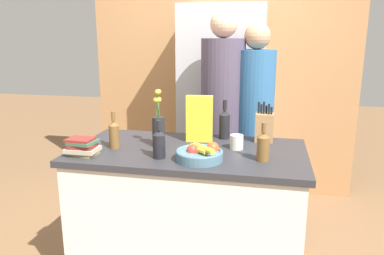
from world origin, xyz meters
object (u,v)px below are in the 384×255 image
refrigerator (222,108)px  person_in_blue (254,119)px  knife_block (264,127)px  coffee_mug (237,142)px  bottle_oil (224,123)px  person_at_sink (222,112)px  cereal_box (199,119)px  bottle_vinegar (159,143)px  bottle_wine (263,146)px  flower_vase (158,127)px  fruit_bowl (200,153)px  book_stack (83,147)px  bottle_water (114,134)px

refrigerator → person_in_blue: (0.33, -0.57, 0.03)m
knife_block → coffee_mug: bearing=-127.9°
bottle_oil → person_at_sink: (-0.06, 0.37, 0.01)m
cereal_box → bottle_vinegar: cereal_box is taller
bottle_vinegar → bottle_wine: 0.61m
flower_vase → bottle_oil: (0.40, 0.27, -0.02)m
person_at_sink → knife_block: bearing=-69.1°
fruit_bowl → person_at_sink: person_at_sink is taller
knife_block → bottle_vinegar: knife_block is taller
cereal_box → book_stack: cereal_box is taller
cereal_box → bottle_oil: size_ratio=1.15×
coffee_mug → bottle_vinegar: bearing=-147.5°
refrigerator → bottle_wine: bearing=-73.4°
knife_block → coffee_mug: size_ratio=2.27×
refrigerator → person_at_sink: 0.59m
refrigerator → book_stack: size_ratio=10.03×
fruit_bowl → knife_block: (0.36, 0.48, 0.06)m
knife_block → cereal_box: bearing=-168.4°
knife_block → bottle_wine: 0.42m
refrigerator → flower_vase: refrigerator is taller
bottle_water → fruit_bowl: bearing=-11.9°
book_stack → refrigerator: bearing=66.2°
fruit_bowl → bottle_vinegar: size_ratio=1.21×
coffee_mug → knife_block: bearing=52.1°
person_in_blue → bottle_water: bearing=-135.0°
flower_vase → bottle_vinegar: flower_vase is taller
bottle_oil → refrigerator: bearing=98.1°
knife_block → bottle_water: size_ratio=1.14×
person_at_sink → book_stack: bearing=-148.7°
knife_block → cereal_box: 0.45m
coffee_mug → bottle_oil: (-0.11, 0.23, 0.06)m
person_at_sink → refrigerator: bearing=76.9°
fruit_bowl → bottle_wine: bearing=10.1°
bottle_oil → bottle_water: bottle_oil is taller
flower_vase → book_stack: flower_vase is taller
bottle_oil → person_at_sink: size_ratio=0.15×
coffee_mug → bottle_wine: 0.27m
refrigerator → knife_block: bearing=-67.0°
fruit_bowl → person_in_blue: size_ratio=0.16×
fruit_bowl → bottle_vinegar: 0.25m
bottle_wine → fruit_bowl: bearing=-169.9°
cereal_box → bottle_wine: (0.44, -0.33, -0.07)m
fruit_bowl → refrigerator: bearing=92.1°
flower_vase → person_in_blue: person_in_blue is taller
refrigerator → knife_block: (0.41, -0.97, 0.06)m
refrigerator → flower_vase: size_ratio=4.98×
person_at_sink → person_in_blue: (0.25, 0.01, -0.05)m
flower_vase → person_at_sink: size_ratio=0.21×
flower_vase → bottle_water: flower_vase is taller
cereal_box → bottle_water: bearing=-152.0°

